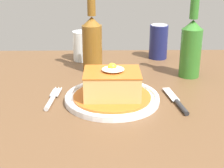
{
  "coord_description": "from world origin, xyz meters",
  "views": [
    {
      "loc": [
        -0.04,
        -0.84,
        1.11
      ],
      "look_at": [
        -0.03,
        -0.03,
        0.79
      ],
      "focal_mm": 53.4,
      "sensor_mm": 36.0,
      "label": 1
    }
  ],
  "objects_px": {
    "main_plate": "(112,98)",
    "knife": "(178,103)",
    "fork": "(52,99)",
    "beer_bottle_amber": "(92,41)",
    "drinking_glass": "(83,48)",
    "soda_can": "(158,42)",
    "beer_bottle_green": "(191,45)"
  },
  "relations": [
    {
      "from": "beer_bottle_amber",
      "to": "main_plate",
      "type": "bearing_deg",
      "value": -76.4
    },
    {
      "from": "soda_can",
      "to": "beer_bottle_green",
      "type": "bearing_deg",
      "value": -70.77
    },
    {
      "from": "fork",
      "to": "soda_can",
      "type": "height_order",
      "value": "soda_can"
    },
    {
      "from": "fork",
      "to": "knife",
      "type": "bearing_deg",
      "value": -5.1
    },
    {
      "from": "main_plate",
      "to": "fork",
      "type": "height_order",
      "value": "main_plate"
    },
    {
      "from": "fork",
      "to": "beer_bottle_amber",
      "type": "relative_size",
      "value": 0.53
    },
    {
      "from": "soda_can",
      "to": "beer_bottle_amber",
      "type": "relative_size",
      "value": 0.47
    },
    {
      "from": "knife",
      "to": "beer_bottle_amber",
      "type": "height_order",
      "value": "beer_bottle_amber"
    },
    {
      "from": "soda_can",
      "to": "beer_bottle_green",
      "type": "distance_m",
      "value": 0.21
    },
    {
      "from": "fork",
      "to": "beer_bottle_green",
      "type": "distance_m",
      "value": 0.45
    },
    {
      "from": "beer_bottle_green",
      "to": "main_plate",
      "type": "bearing_deg",
      "value": -142.38
    },
    {
      "from": "fork",
      "to": "soda_can",
      "type": "xyz_separation_m",
      "value": [
        0.33,
        0.39,
        0.06
      ]
    },
    {
      "from": "main_plate",
      "to": "beer_bottle_green",
      "type": "height_order",
      "value": "beer_bottle_green"
    },
    {
      "from": "beer_bottle_green",
      "to": "beer_bottle_amber",
      "type": "bearing_deg",
      "value": 169.09
    },
    {
      "from": "main_plate",
      "to": "beer_bottle_amber",
      "type": "distance_m",
      "value": 0.27
    },
    {
      "from": "main_plate",
      "to": "beer_bottle_amber",
      "type": "bearing_deg",
      "value": 103.6
    },
    {
      "from": "main_plate",
      "to": "beer_bottle_green",
      "type": "distance_m",
      "value": 0.32
    },
    {
      "from": "fork",
      "to": "knife",
      "type": "distance_m",
      "value": 0.33
    },
    {
      "from": "beer_bottle_amber",
      "to": "drinking_glass",
      "type": "xyz_separation_m",
      "value": [
        -0.04,
        0.12,
        -0.05
      ]
    },
    {
      "from": "fork",
      "to": "drinking_glass",
      "type": "height_order",
      "value": "drinking_glass"
    },
    {
      "from": "main_plate",
      "to": "soda_can",
      "type": "bearing_deg",
      "value": 65.56
    },
    {
      "from": "main_plate",
      "to": "knife",
      "type": "relative_size",
      "value": 1.49
    },
    {
      "from": "soda_can",
      "to": "beer_bottle_green",
      "type": "relative_size",
      "value": 0.47
    },
    {
      "from": "main_plate",
      "to": "knife",
      "type": "bearing_deg",
      "value": -10.16
    },
    {
      "from": "knife",
      "to": "beer_bottle_amber",
      "type": "distance_m",
      "value": 0.37
    },
    {
      "from": "beer_bottle_amber",
      "to": "beer_bottle_green",
      "type": "bearing_deg",
      "value": -10.91
    },
    {
      "from": "knife",
      "to": "soda_can",
      "type": "xyz_separation_m",
      "value": [
        0.01,
        0.42,
        0.06
      ]
    },
    {
      "from": "knife",
      "to": "drinking_glass",
      "type": "relative_size",
      "value": 1.58
    },
    {
      "from": "fork",
      "to": "knife",
      "type": "height_order",
      "value": "same"
    },
    {
      "from": "drinking_glass",
      "to": "main_plate",
      "type": "bearing_deg",
      "value": -74.7
    },
    {
      "from": "main_plate",
      "to": "drinking_glass",
      "type": "bearing_deg",
      "value": 105.3
    },
    {
      "from": "beer_bottle_amber",
      "to": "drinking_glass",
      "type": "height_order",
      "value": "beer_bottle_amber"
    }
  ]
}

